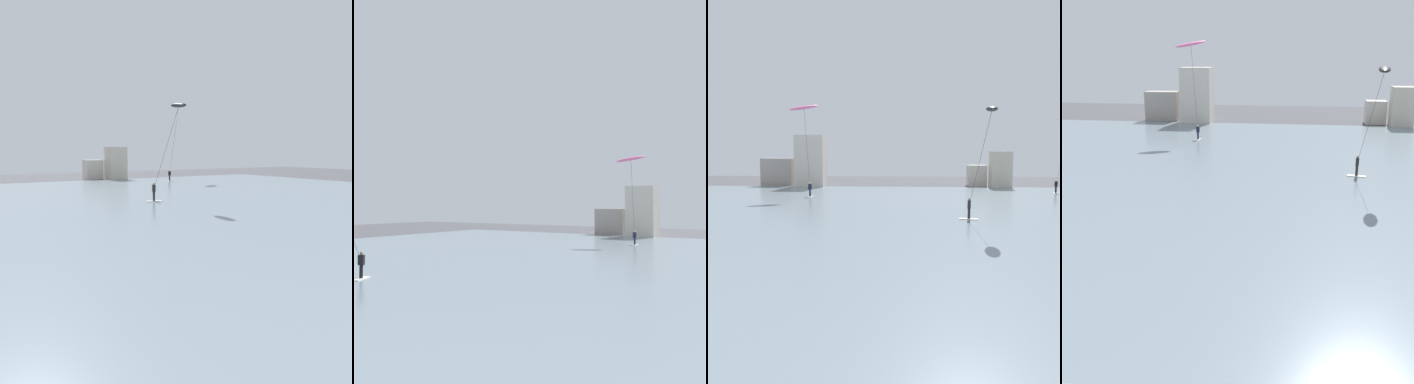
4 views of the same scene
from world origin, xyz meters
The scene contains 4 objects.
water_bay centered at (0.00, 29.95, 0.05)m, with size 84.00×52.00×0.10m, color slate.
far_shore_buildings centered at (-4.39, 57.12, 2.91)m, with size 35.99×5.36×7.39m.
kitesurfer_pink centered at (-8.42, 44.74, 9.36)m, with size 3.58×4.35×10.51m.
kitesurfer_black centered at (8.79, 27.14, 6.92)m, with size 2.30×3.91×8.20m.
Camera 4 is at (3.72, -5.37, 8.89)m, focal length 42.76 mm.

